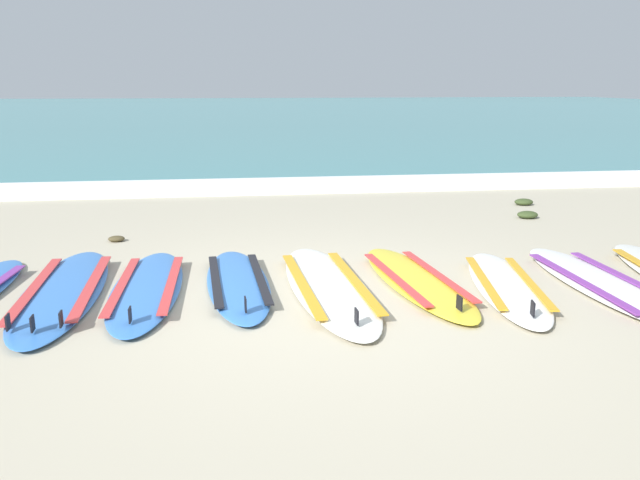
{
  "coord_description": "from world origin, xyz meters",
  "views": [
    {
      "loc": [
        -0.71,
        -4.92,
        1.77
      ],
      "look_at": [
        0.12,
        1.12,
        0.25
      ],
      "focal_mm": 35.74,
      "sensor_mm": 36.0,
      "label": 1
    }
  ],
  "objects_px": {
    "surfboard_2": "(63,291)",
    "surfboard_5": "(328,286)",
    "surfboard_3": "(147,288)",
    "surfboard_6": "(416,280)",
    "surfboard_7": "(506,285)",
    "surfboard_4": "(238,282)",
    "surfboard_8": "(602,284)"
  },
  "relations": [
    {
      "from": "surfboard_5",
      "to": "surfboard_6",
      "type": "xyz_separation_m",
      "value": [
        0.81,
        0.06,
        0.0
      ]
    },
    {
      "from": "surfboard_7",
      "to": "surfboard_3",
      "type": "bearing_deg",
      "value": 173.4
    },
    {
      "from": "surfboard_6",
      "to": "surfboard_7",
      "type": "relative_size",
      "value": 1.05
    },
    {
      "from": "surfboard_2",
      "to": "surfboard_5",
      "type": "bearing_deg",
      "value": -4.31
    },
    {
      "from": "surfboard_2",
      "to": "surfboard_5",
      "type": "distance_m",
      "value": 2.27
    },
    {
      "from": "surfboard_6",
      "to": "surfboard_8",
      "type": "relative_size",
      "value": 0.93
    },
    {
      "from": "surfboard_5",
      "to": "surfboard_6",
      "type": "distance_m",
      "value": 0.81
    },
    {
      "from": "surfboard_4",
      "to": "surfboard_8",
      "type": "bearing_deg",
      "value": -8.33
    },
    {
      "from": "surfboard_3",
      "to": "surfboard_6",
      "type": "height_order",
      "value": "same"
    },
    {
      "from": "surfboard_2",
      "to": "surfboard_3",
      "type": "distance_m",
      "value": 0.7
    },
    {
      "from": "surfboard_4",
      "to": "surfboard_6",
      "type": "bearing_deg",
      "value": -5.2
    },
    {
      "from": "surfboard_8",
      "to": "surfboard_7",
      "type": "bearing_deg",
      "value": 175.61
    },
    {
      "from": "surfboard_2",
      "to": "surfboard_5",
      "type": "xyz_separation_m",
      "value": [
        2.26,
        -0.17,
        -0.0
      ]
    },
    {
      "from": "surfboard_5",
      "to": "surfboard_8",
      "type": "xyz_separation_m",
      "value": [
        2.41,
        -0.27,
        0.0
      ]
    },
    {
      "from": "surfboard_2",
      "to": "surfboard_3",
      "type": "xyz_separation_m",
      "value": [
        0.7,
        -0.01,
        -0.0
      ]
    },
    {
      "from": "surfboard_6",
      "to": "surfboard_3",
      "type": "bearing_deg",
      "value": 177.49
    },
    {
      "from": "surfboard_2",
      "to": "surfboard_8",
      "type": "distance_m",
      "value": 4.69
    },
    {
      "from": "surfboard_2",
      "to": "surfboard_5",
      "type": "relative_size",
      "value": 1.0
    },
    {
      "from": "surfboard_2",
      "to": "surfboard_4",
      "type": "xyz_separation_m",
      "value": [
        1.48,
        0.03,
        -0.0
      ]
    },
    {
      "from": "surfboard_2",
      "to": "surfboard_3",
      "type": "relative_size",
      "value": 1.12
    },
    {
      "from": "surfboard_4",
      "to": "surfboard_7",
      "type": "height_order",
      "value": "same"
    },
    {
      "from": "surfboard_2",
      "to": "surfboard_7",
      "type": "relative_size",
      "value": 1.19
    },
    {
      "from": "surfboard_3",
      "to": "surfboard_5",
      "type": "distance_m",
      "value": 1.57
    },
    {
      "from": "surfboard_6",
      "to": "surfboard_7",
      "type": "distance_m",
      "value": 0.78
    },
    {
      "from": "surfboard_2",
      "to": "surfboard_7",
      "type": "xyz_separation_m",
      "value": [
        3.81,
        -0.37,
        -0.0
      ]
    },
    {
      "from": "surfboard_5",
      "to": "surfboard_3",
      "type": "bearing_deg",
      "value": 174.2
    },
    {
      "from": "surfboard_7",
      "to": "surfboard_5",
      "type": "bearing_deg",
      "value": 172.59
    },
    {
      "from": "surfboard_2",
      "to": "surfboard_6",
      "type": "height_order",
      "value": "same"
    },
    {
      "from": "surfboard_3",
      "to": "surfboard_6",
      "type": "relative_size",
      "value": 1.01
    },
    {
      "from": "surfboard_6",
      "to": "surfboard_8",
      "type": "height_order",
      "value": "same"
    },
    {
      "from": "surfboard_2",
      "to": "surfboard_6",
      "type": "distance_m",
      "value": 3.07
    },
    {
      "from": "surfboard_4",
      "to": "surfboard_8",
      "type": "distance_m",
      "value": 3.23
    }
  ]
}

